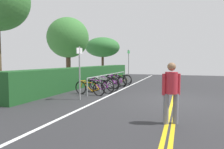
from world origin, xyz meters
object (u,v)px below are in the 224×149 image
bicycle_3 (105,83)px  bicycle_4 (108,82)px  bicycle_5 (115,82)px  bicycle_2 (104,85)px  sign_post_far (129,63)px  tree_mid (68,38)px  sign_post_near (80,68)px  tree_far_right (103,47)px  bicycle_6 (116,80)px  bicycle_8 (120,79)px  bicycle_1 (99,86)px  bicycle_7 (121,80)px  pedestrian (171,89)px  bicycle_0 (90,88)px  bike_rack (110,77)px

bicycle_3 → bicycle_4: (0.53, -0.01, -0.02)m
bicycle_5 → bicycle_2: bearing=-179.9°
sign_post_far → tree_mid: size_ratio=0.52×
sign_post_near → tree_far_right: 12.21m
bicycle_4 → bicycle_6: 1.41m
bicycle_6 → bicycle_8: bearing=2.0°
bicycle_4 → bicycle_1: bearing=-173.3°
bicycle_2 → tree_far_right: size_ratio=0.44×
bicycle_7 → pedestrian: 8.91m
pedestrian → tree_far_right: size_ratio=0.39×
bicycle_2 → sign_post_near: size_ratio=0.79×
bicycle_0 → tree_mid: bearing=41.0°
bicycle_2 → bicycle_5: size_ratio=1.08×
bicycle_4 → sign_post_far: 3.81m
bicycle_1 → bicycle_7: 3.90m
tree_far_right → bicycle_3: bearing=-157.5°
bicycle_0 → bicycle_6: bearing=-0.3°
sign_post_near → tree_far_right: (11.56, 3.58, 1.69)m
bicycle_5 → bicycle_7: bearing=-0.7°
bicycle_0 → bicycle_1: bearing=-15.8°
bicycle_7 → sign_post_near: size_ratio=0.76×
tree_mid → bicycle_5: bearing=-105.5°
bike_rack → bicycle_1: (-1.99, -0.12, -0.30)m
bicycle_2 → pedestrian: (-4.80, -3.77, 0.55)m
bicycle_6 → sign_post_far: sign_post_far is taller
bicycle_4 → bicycle_6: size_ratio=0.96×
bicycle_8 → tree_far_right: (4.97, 3.39, 2.71)m
bicycle_4 → sign_post_near: bearing=-177.2°
bicycle_8 → sign_post_far: size_ratio=0.66×
bike_rack → pedestrian: 7.29m
bicycle_5 → bicycle_6: bearing=14.3°
bicycle_7 → sign_post_near: sign_post_near is taller
bicycle_4 → bike_rack: bearing=-57.9°
bike_rack → bicycle_5: 0.71m
bicycle_6 → tree_mid: 4.96m
bicycle_0 → pedestrian: pedestrian is taller
bicycle_2 → bicycle_3: size_ratio=1.05×
bicycle_8 → sign_post_near: size_ratio=0.74×
bike_rack → tree_mid: tree_mid is taller
bicycle_2 → bicycle_7: 3.27m
bicycle_2 → bicycle_6: bicycle_2 is taller
bicycle_1 → bike_rack: bearing=3.5°
bicycle_4 → tree_mid: 5.24m
tree_far_right → sign_post_far: bearing=-136.8°
tree_far_right → bicycle_6: bearing=-151.0°
bicycle_0 → bicycle_4: 2.63m
bicycle_1 → pedestrian: 5.65m
bicycle_8 → sign_post_far: (0.98, -0.37, 1.18)m
bicycle_0 → bicycle_5: size_ratio=1.06×
bicycle_6 → bicycle_7: bicycle_6 is taller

